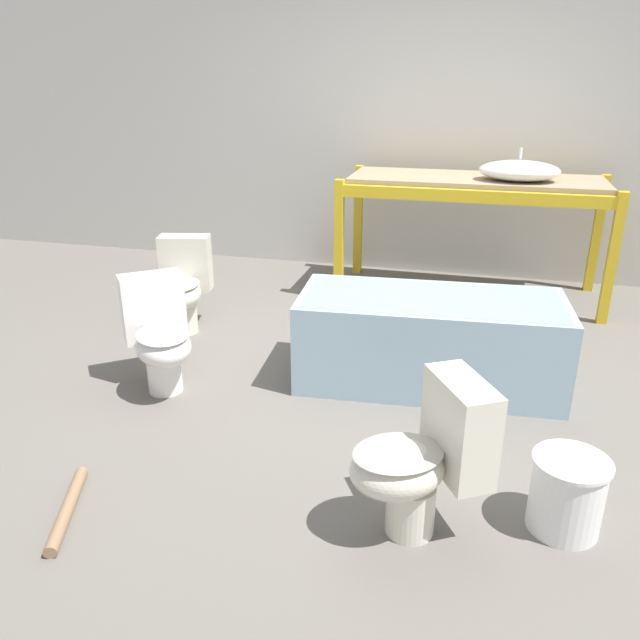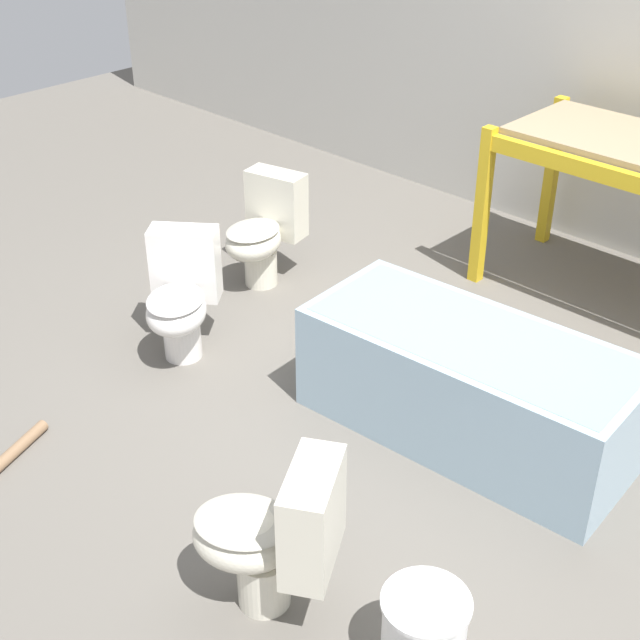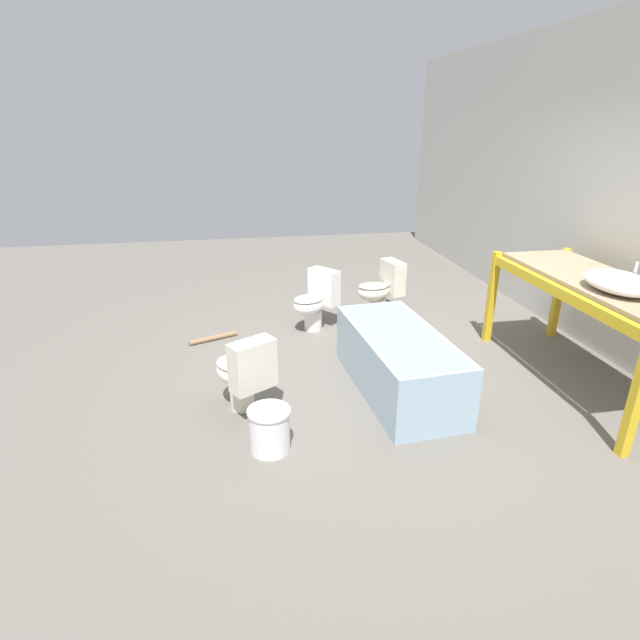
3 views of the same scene
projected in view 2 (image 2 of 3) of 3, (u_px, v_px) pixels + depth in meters
name	position (u px, v px, depth m)	size (l,w,h in m)	color
ground_plane	(405.00, 400.00, 4.46)	(12.00, 12.00, 0.00)	#666059
bathtub_main	(469.00, 378.00, 4.08)	(1.58, 0.78, 0.54)	#99B7CC
toilet_near	(273.00, 535.00, 3.18)	(0.63, 0.56, 0.66)	silver
toilet_far	(181.00, 296.00, 4.66)	(0.59, 0.62, 0.66)	white
toilet_extra	(264.00, 230.00, 5.35)	(0.44, 0.59, 0.66)	silver
bucket_white	(424.00, 632.00, 3.03)	(0.31, 0.31, 0.33)	white
loose_pipe	(7.00, 458.00, 4.03)	(0.25, 0.51, 0.06)	#8C6B4C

